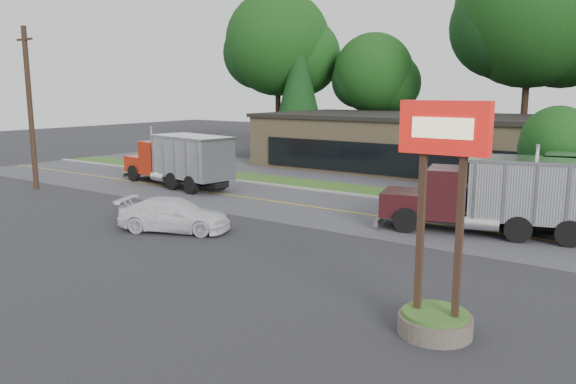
% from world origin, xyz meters
% --- Properties ---
extents(ground, '(140.00, 140.00, 0.00)m').
position_xyz_m(ground, '(0.00, 0.00, 0.00)').
color(ground, '#36363B').
rests_on(ground, ground).
extents(road, '(60.00, 8.00, 0.02)m').
position_xyz_m(road, '(0.00, 9.00, 0.00)').
color(road, '#56565B').
rests_on(road, ground).
extents(center_line, '(60.00, 0.12, 0.01)m').
position_xyz_m(center_line, '(0.00, 9.00, 0.00)').
color(center_line, gold).
rests_on(center_line, ground).
extents(curb, '(60.00, 0.30, 0.12)m').
position_xyz_m(curb, '(0.00, 13.20, 0.00)').
color(curb, '#9E9E99').
rests_on(curb, ground).
extents(grass_verge, '(60.00, 3.40, 0.03)m').
position_xyz_m(grass_verge, '(0.00, 15.00, 0.00)').
color(grass_verge, '#2C5E20').
rests_on(grass_verge, ground).
extents(far_parking, '(60.00, 7.00, 0.02)m').
position_xyz_m(far_parking, '(0.00, 20.00, 0.00)').
color(far_parking, '#56565B').
rests_on(far_parking, ground).
extents(strip_mall, '(32.00, 12.00, 4.00)m').
position_xyz_m(strip_mall, '(2.00, 26.00, 2.00)').
color(strip_mall, '#967E5C').
rests_on(strip_mall, ground).
extents(utility_pole, '(1.60, 0.32, 10.00)m').
position_xyz_m(utility_pole, '(-18.00, 3.50, 5.09)').
color(utility_pole, '#382619').
rests_on(utility_pole, ground).
extents(bilo_sign, '(2.20, 1.90, 5.95)m').
position_xyz_m(bilo_sign, '(10.50, -2.50, 2.02)').
color(bilo_sign, '#6B6054').
rests_on(bilo_sign, ground).
extents(tree_far_a, '(11.43, 10.76, 16.30)m').
position_xyz_m(tree_far_a, '(-19.83, 32.14, 10.40)').
color(tree_far_a, '#382619').
rests_on(tree_far_a, ground).
extents(tree_far_b, '(8.14, 7.66, 11.62)m').
position_xyz_m(tree_far_b, '(-9.88, 34.10, 7.41)').
color(tree_far_b, '#382619').
rests_on(tree_far_b, ground).
extents(tree_far_c, '(12.99, 12.23, 18.54)m').
position_xyz_m(tree_far_c, '(4.20, 34.16, 11.83)').
color(tree_far_c, '#382619').
rests_on(tree_far_c, ground).
extents(evergreen_left, '(5.32, 5.32, 12.09)m').
position_xyz_m(evergreen_left, '(-16.00, 30.00, 6.65)').
color(evergreen_left, '#382619').
rests_on(evergreen_left, ground).
extents(tree_verge, '(3.81, 3.59, 5.44)m').
position_xyz_m(tree_verge, '(10.06, 15.05, 3.46)').
color(tree_verge, '#382619').
rests_on(tree_verge, ground).
extents(dump_truck_red, '(9.73, 4.09, 3.36)m').
position_xyz_m(dump_truck_red, '(-11.17, 9.49, 1.81)').
color(dump_truck_red, black).
rests_on(dump_truck_red, ground).
extents(dump_truck_blue, '(8.43, 3.28, 3.36)m').
position_xyz_m(dump_truck_blue, '(11.47, 11.52, 1.81)').
color(dump_truck_blue, black).
rests_on(dump_truck_blue, ground).
extents(dump_truck_maroon, '(9.36, 4.68, 3.36)m').
position_xyz_m(dump_truck_maroon, '(9.07, 8.84, 1.81)').
color(dump_truck_maroon, black).
rests_on(dump_truck_maroon, ground).
extents(rally_car, '(5.41, 3.85, 1.45)m').
position_xyz_m(rally_car, '(-2.94, 1.14, 0.73)').
color(rally_car, silver).
rests_on(rally_car, ground).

